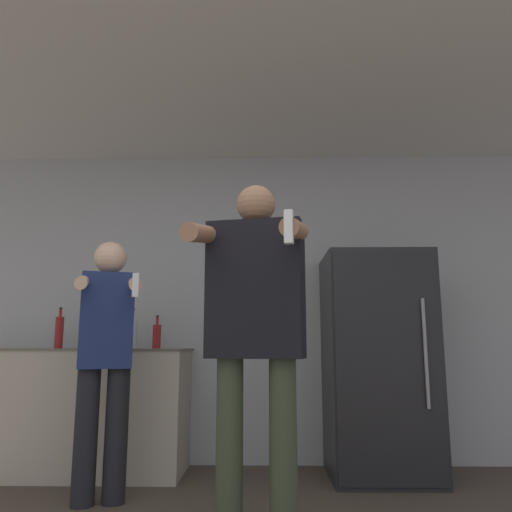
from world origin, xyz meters
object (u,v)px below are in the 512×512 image
bottle_amber_bourbon (59,332)px  person_man_side (105,354)px  bottle_green_wine (96,338)px  bottle_clear_vodka (117,331)px  person_woman_foreground (256,324)px  refrigerator (377,363)px  bottle_brown_liquor (132,332)px  bottle_tall_gin (157,336)px

bottle_amber_bourbon → person_man_side: (0.58, -0.68, -0.16)m
bottle_green_wine → bottle_clear_vodka: bearing=0.0°
bottle_green_wine → bottle_clear_vodka: size_ratio=0.67×
bottle_amber_bourbon → bottle_green_wine: size_ratio=1.43×
person_man_side → person_woman_foreground: bearing=-38.6°
refrigerator → bottle_brown_liquor: (-1.85, 0.03, 0.23)m
bottle_tall_gin → bottle_green_wine: size_ratio=1.15×
refrigerator → bottle_tall_gin: refrigerator is taller
bottle_tall_gin → bottle_amber_bourbon: size_ratio=0.80×
bottle_clear_vodka → person_man_side: 0.71m
bottle_brown_liquor → person_man_side: size_ratio=0.20×
refrigerator → person_man_side: refrigerator is taller
refrigerator → bottle_tall_gin: bearing=178.8°
refrigerator → bottle_clear_vodka: refrigerator is taller
bottle_green_wine → bottle_clear_vodka: (0.15, 0.00, 0.05)m
person_woman_foreground → person_man_side: 1.23m
bottle_clear_vodka → bottle_brown_liquor: bearing=-0.0°
refrigerator → bottle_brown_liquor: refrigerator is taller
bottle_green_wine → person_woman_foreground: 1.90m
refrigerator → bottle_amber_bourbon: bearing=179.2°
bottle_tall_gin → person_woman_foreground: size_ratio=0.15×
bottle_tall_gin → bottle_clear_vodka: 0.31m
bottle_brown_liquor → person_woman_foreground: (0.97, -1.44, -0.00)m
person_man_side → bottle_clear_vodka: bearing=101.4°
bottle_amber_bourbon → bottle_brown_liquor: bearing=0.0°
bottle_amber_bourbon → bottle_clear_vodka: bottle_clear_vodka is taller
bottle_brown_liquor → bottle_tall_gin: size_ratio=1.24×
bottle_tall_gin → person_woman_foreground: person_woman_foreground is taller
bottle_green_wine → person_man_side: 0.75m
bottle_tall_gin → person_man_side: person_man_side is taller
bottle_amber_bourbon → bottle_clear_vodka: size_ratio=0.95×
bottle_brown_liquor → bottle_clear_vodka: size_ratio=0.95×
bottle_tall_gin → bottle_amber_bourbon: bottle_amber_bourbon is taller
bottle_clear_vodka → refrigerator: bearing=-1.0°
bottle_amber_bourbon → person_woman_foreground: bearing=-43.2°
bottle_green_wine → person_woman_foreground: (1.24, -1.44, 0.04)m
bottle_brown_liquor → refrigerator: bearing=-1.1°
bottle_clear_vodka → person_woman_foreground: 1.80m
bottle_tall_gin → person_man_side: 0.71m
person_man_side → bottle_amber_bourbon: bearing=130.6°
bottle_clear_vodka → person_woman_foreground: person_woman_foreground is taller
bottle_tall_gin → person_man_side: size_ratio=0.16×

